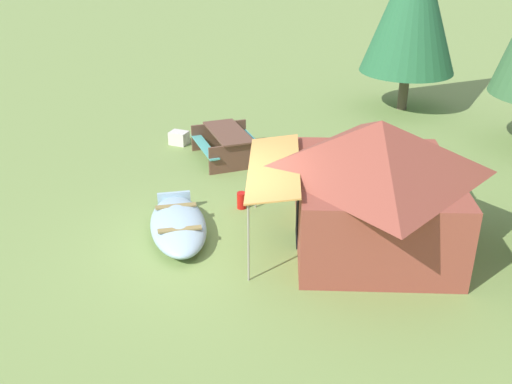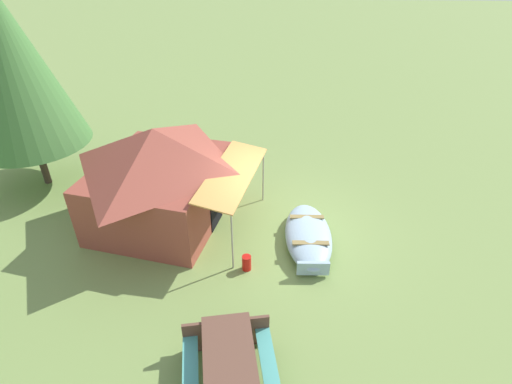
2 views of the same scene
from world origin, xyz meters
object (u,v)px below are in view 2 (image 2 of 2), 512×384
at_px(canvas_cabin_tent, 159,174).
at_px(fuel_can, 247,263).
at_px(pine_tree_far_center, 9,63).
at_px(beached_rowboat, 308,235).
at_px(picnic_table, 230,373).

bearing_deg(canvas_cabin_tent, fuel_can, -129.97).
bearing_deg(canvas_cabin_tent, pine_tree_far_center, 68.01).
height_order(beached_rowboat, canvas_cabin_tent, canvas_cabin_tent).
xyz_separation_m(canvas_cabin_tent, pine_tree_far_center, (1.59, 3.94, 2.25)).
height_order(canvas_cabin_tent, fuel_can, canvas_cabin_tent).
relative_size(fuel_can, pine_tree_far_center, 0.06).
relative_size(picnic_table, fuel_can, 5.78).
distance_m(beached_rowboat, fuel_can, 1.72).
distance_m(canvas_cabin_tent, fuel_can, 3.18).
xyz_separation_m(canvas_cabin_tent, picnic_table, (-4.78, -2.18, -0.84)).
relative_size(beached_rowboat, pine_tree_far_center, 0.44).
bearing_deg(canvas_cabin_tent, picnic_table, -155.44).
bearing_deg(canvas_cabin_tent, beached_rowboat, -104.47).
distance_m(beached_rowboat, pine_tree_far_center, 8.73).
height_order(picnic_table, pine_tree_far_center, pine_tree_far_center).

